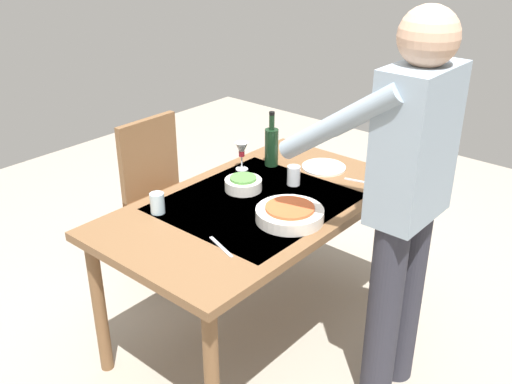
{
  "coord_description": "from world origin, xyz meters",
  "views": [
    {
      "loc": [
        1.86,
        1.59,
        1.97
      ],
      "look_at": [
        0.0,
        0.0,
        0.79
      ],
      "focal_mm": 41.18,
      "sensor_mm": 36.0,
      "label": 1
    }
  ],
  "objects_px": {
    "chair_near": "(162,188)",
    "wine_glass_left": "(242,151)",
    "dining_table": "(256,217)",
    "person_server": "(404,195)",
    "dinner_plate_near": "(324,167)",
    "serving_bowl_pasta": "(290,214)",
    "side_bowl_salad": "(243,184)",
    "wine_bottle": "(272,146)",
    "water_cup_near_right": "(157,203)",
    "water_cup_near_left": "(294,175)"
  },
  "relations": [
    {
      "from": "serving_bowl_pasta",
      "to": "dinner_plate_near",
      "type": "distance_m",
      "value": 0.61
    },
    {
      "from": "wine_bottle",
      "to": "dinner_plate_near",
      "type": "xyz_separation_m",
      "value": [
        -0.14,
        0.24,
        -0.1
      ]
    },
    {
      "from": "person_server",
      "to": "side_bowl_salad",
      "type": "bearing_deg",
      "value": -87.57
    },
    {
      "from": "person_server",
      "to": "wine_glass_left",
      "type": "height_order",
      "value": "person_server"
    },
    {
      "from": "water_cup_near_left",
      "to": "side_bowl_salad",
      "type": "relative_size",
      "value": 0.54
    },
    {
      "from": "dining_table",
      "to": "serving_bowl_pasta",
      "type": "distance_m",
      "value": 0.26
    },
    {
      "from": "water_cup_near_left",
      "to": "water_cup_near_right",
      "type": "relative_size",
      "value": 1.02
    },
    {
      "from": "dining_table",
      "to": "serving_bowl_pasta",
      "type": "relative_size",
      "value": 4.97
    },
    {
      "from": "wine_bottle",
      "to": "side_bowl_salad",
      "type": "height_order",
      "value": "wine_bottle"
    },
    {
      "from": "wine_glass_left",
      "to": "water_cup_near_right",
      "type": "bearing_deg",
      "value": 3.47
    },
    {
      "from": "wine_glass_left",
      "to": "water_cup_near_right",
      "type": "distance_m",
      "value": 0.61
    },
    {
      "from": "dining_table",
      "to": "person_server",
      "type": "relative_size",
      "value": 0.88
    },
    {
      "from": "wine_bottle",
      "to": "dinner_plate_near",
      "type": "height_order",
      "value": "wine_bottle"
    },
    {
      "from": "water_cup_near_left",
      "to": "serving_bowl_pasta",
      "type": "height_order",
      "value": "water_cup_near_left"
    },
    {
      "from": "dining_table",
      "to": "person_server",
      "type": "distance_m",
      "value": 0.76
    },
    {
      "from": "chair_near",
      "to": "side_bowl_salad",
      "type": "height_order",
      "value": "chair_near"
    },
    {
      "from": "dinner_plate_near",
      "to": "wine_glass_left",
      "type": "bearing_deg",
      "value": -47.16
    },
    {
      "from": "wine_glass_left",
      "to": "serving_bowl_pasta",
      "type": "distance_m",
      "value": 0.6
    },
    {
      "from": "wine_bottle",
      "to": "water_cup_near_right",
      "type": "distance_m",
      "value": 0.76
    },
    {
      "from": "person_server",
      "to": "serving_bowl_pasta",
      "type": "xyz_separation_m",
      "value": [
        0.14,
        -0.46,
        -0.19
      ]
    },
    {
      "from": "dinner_plate_near",
      "to": "water_cup_near_left",
      "type": "bearing_deg",
      "value": 0.06
    },
    {
      "from": "dining_table",
      "to": "dinner_plate_near",
      "type": "distance_m",
      "value": 0.54
    },
    {
      "from": "person_server",
      "to": "wine_bottle",
      "type": "bearing_deg",
      "value": -107.82
    },
    {
      "from": "wine_glass_left",
      "to": "dinner_plate_near",
      "type": "xyz_separation_m",
      "value": [
        -0.29,
        0.32,
        -0.1
      ]
    },
    {
      "from": "dinner_plate_near",
      "to": "side_bowl_salad",
      "type": "bearing_deg",
      "value": -17.34
    },
    {
      "from": "person_server",
      "to": "dinner_plate_near",
      "type": "relative_size",
      "value": 7.34
    },
    {
      "from": "wine_bottle",
      "to": "side_bowl_salad",
      "type": "bearing_deg",
      "value": 15.62
    },
    {
      "from": "water_cup_near_right",
      "to": "dinner_plate_near",
      "type": "relative_size",
      "value": 0.41
    },
    {
      "from": "dining_table",
      "to": "person_server",
      "type": "xyz_separation_m",
      "value": [
        -0.09,
        0.69,
        0.3
      ]
    },
    {
      "from": "dining_table",
      "to": "dinner_plate_near",
      "type": "xyz_separation_m",
      "value": [
        -0.53,
        0.02,
        0.09
      ]
    },
    {
      "from": "wine_glass_left",
      "to": "water_cup_near_left",
      "type": "xyz_separation_m",
      "value": [
        -0.03,
        0.32,
        -0.06
      ]
    },
    {
      "from": "water_cup_near_right",
      "to": "dinner_plate_near",
      "type": "height_order",
      "value": "water_cup_near_right"
    },
    {
      "from": "wine_bottle",
      "to": "water_cup_near_left",
      "type": "xyz_separation_m",
      "value": [
        0.12,
        0.24,
        -0.06
      ]
    },
    {
      "from": "water_cup_near_left",
      "to": "serving_bowl_pasta",
      "type": "relative_size",
      "value": 0.32
    },
    {
      "from": "dining_table",
      "to": "person_server",
      "type": "bearing_deg",
      "value": 97.66
    },
    {
      "from": "serving_bowl_pasta",
      "to": "chair_near",
      "type": "bearing_deg",
      "value": -98.44
    },
    {
      "from": "water_cup_near_left",
      "to": "serving_bowl_pasta",
      "type": "distance_m",
      "value": 0.38
    },
    {
      "from": "wine_glass_left",
      "to": "side_bowl_salad",
      "type": "relative_size",
      "value": 0.84
    },
    {
      "from": "dinner_plate_near",
      "to": "serving_bowl_pasta",
      "type": "bearing_deg",
      "value": 20.51
    },
    {
      "from": "dining_table",
      "to": "serving_bowl_pasta",
      "type": "height_order",
      "value": "serving_bowl_pasta"
    },
    {
      "from": "wine_bottle",
      "to": "water_cup_near_right",
      "type": "relative_size",
      "value": 3.1
    },
    {
      "from": "person_server",
      "to": "dinner_plate_near",
      "type": "bearing_deg",
      "value": -123.05
    },
    {
      "from": "water_cup_near_right",
      "to": "water_cup_near_left",
      "type": "bearing_deg",
      "value": 156.24
    },
    {
      "from": "chair_near",
      "to": "wine_glass_left",
      "type": "xyz_separation_m",
      "value": [
        -0.12,
        0.51,
        0.32
      ]
    },
    {
      "from": "wine_glass_left",
      "to": "side_bowl_salad",
      "type": "xyz_separation_m",
      "value": [
        0.18,
        0.17,
        -0.07
      ]
    },
    {
      "from": "dining_table",
      "to": "chair_near",
      "type": "distance_m",
      "value": 0.83
    },
    {
      "from": "wine_glass_left",
      "to": "serving_bowl_pasta",
      "type": "height_order",
      "value": "wine_glass_left"
    },
    {
      "from": "wine_glass_left",
      "to": "water_cup_near_left",
      "type": "height_order",
      "value": "wine_glass_left"
    },
    {
      "from": "serving_bowl_pasta",
      "to": "side_bowl_salad",
      "type": "relative_size",
      "value": 1.67
    },
    {
      "from": "water_cup_near_right",
      "to": "dining_table",
      "type": "bearing_deg",
      "value": 144.59
    }
  ]
}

